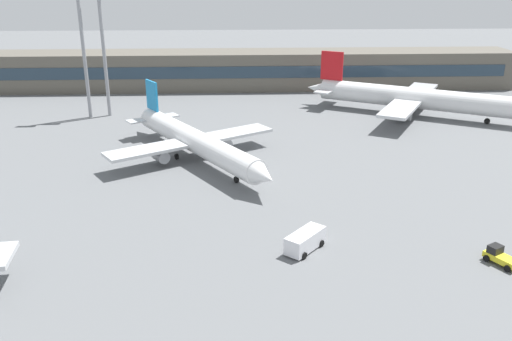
% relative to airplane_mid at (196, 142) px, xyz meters
% --- Properties ---
extents(ground_plane, '(400.00, 400.00, 0.00)m').
position_rel_airplane_mid_xyz_m(ground_plane, '(9.48, -13.00, -3.05)').
color(ground_plane, slate).
extents(terminal_building, '(131.28, 12.13, 9.00)m').
position_rel_airplane_mid_xyz_m(terminal_building, '(9.48, 54.15, 1.46)').
color(terminal_building, '#5B564C').
rests_on(terminal_building, ground_plane).
extents(airplane_mid, '(26.12, 35.75, 9.99)m').
position_rel_airplane_mid_xyz_m(airplane_mid, '(0.00, 0.00, 0.00)').
color(airplane_mid, white).
rests_on(airplane_mid, ground_plane).
extents(airplane_far, '(43.00, 31.27, 11.75)m').
position_rel_airplane_mid_xyz_m(airplane_far, '(43.09, 25.22, 0.54)').
color(airplane_far, silver).
rests_on(airplane_far, ground_plane).
extents(baggage_tug_yellow, '(3.11, 3.87, 1.75)m').
position_rel_airplane_mid_xyz_m(baggage_tug_yellow, '(32.79, -33.19, -2.25)').
color(baggage_tug_yellow, yellow).
rests_on(baggage_tug_yellow, ground_plane).
extents(service_van_white, '(4.91, 5.24, 2.08)m').
position_rel_airplane_mid_xyz_m(service_van_white, '(13.25, -29.43, -1.93)').
color(service_van_white, white).
rests_on(service_van_white, ground_plane).
extents(floodlight_tower_west, '(3.20, 0.80, 25.23)m').
position_rel_airplane_mid_xyz_m(floodlight_tower_west, '(-19.30, 28.28, 11.58)').
color(floodlight_tower_west, gray).
rests_on(floodlight_tower_west, ground_plane).
extents(floodlight_tower_east, '(3.20, 0.80, 26.60)m').
position_rel_airplane_mid_xyz_m(floodlight_tower_east, '(-22.90, 27.14, 12.29)').
color(floodlight_tower_east, gray).
rests_on(floodlight_tower_east, ground_plane).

